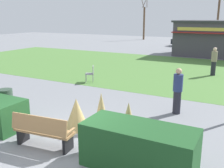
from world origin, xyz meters
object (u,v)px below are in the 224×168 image
(person_strolling, at_px, (214,61))
(person_standing, at_px, (178,91))
(park_bench, at_px, (43,131))
(trash_bin, at_px, (6,102))
(cafe_chair_center, at_px, (91,72))
(tree_left_bg, at_px, (218,18))
(parked_car_west_slot, at_px, (190,41))
(food_kiosk, at_px, (224,39))
(tree_center_bg, at_px, (144,22))

(person_strolling, height_order, person_standing, same)
(park_bench, relative_size, trash_bin, 1.88)
(cafe_chair_center, height_order, tree_left_bg, tree_left_bg)
(cafe_chair_center, bearing_deg, parked_car_west_slot, 87.48)
(person_standing, height_order, tree_left_bg, tree_left_bg)
(person_strolling, xyz_separation_m, tree_left_bg, (-2.72, 22.52, 2.37))
(cafe_chair_center, bearing_deg, person_standing, -25.64)
(person_standing, relative_size, parked_car_west_slot, 0.40)
(park_bench, relative_size, person_strolling, 1.03)
(trash_bin, height_order, tree_left_bg, tree_left_bg)
(trash_bin, relative_size, person_standing, 0.55)
(trash_bin, bearing_deg, food_kiosk, 74.60)
(park_bench, relative_size, tree_left_bg, 0.24)
(cafe_chair_center, xyz_separation_m, parked_car_west_slot, (0.89, 20.25, 0.12))
(person_standing, bearing_deg, person_strolling, -47.52)
(person_standing, bearing_deg, park_bench, 104.21)
(tree_left_bg, bearing_deg, person_strolling, -83.10)
(park_bench, bearing_deg, trash_bin, 156.24)
(cafe_chair_center, xyz_separation_m, person_standing, (5.34, -2.57, 0.33))
(cafe_chair_center, distance_m, parked_car_west_slot, 20.27)
(person_strolling, relative_size, parked_car_west_slot, 0.40)
(person_strolling, distance_m, tree_left_bg, 22.80)
(food_kiosk, bearing_deg, person_standing, -89.40)
(cafe_chair_center, relative_size, person_strolling, 0.53)
(person_strolling, relative_size, person_standing, 1.00)
(trash_bin, distance_m, tree_left_bg, 33.19)
(person_standing, bearing_deg, tree_center_bg, -21.91)
(park_bench, distance_m, person_standing, 4.98)
(person_strolling, bearing_deg, tree_left_bg, 4.88)
(trash_bin, bearing_deg, tree_center_bg, 102.96)
(cafe_chair_center, bearing_deg, tree_left_bg, 84.02)
(food_kiosk, distance_m, tree_center_bg, 18.28)
(cafe_chair_center, distance_m, person_strolling, 7.41)
(park_bench, xyz_separation_m, tree_center_bg, (-10.37, 33.55, 2.09))
(parked_car_west_slot, bearing_deg, tree_center_bg, 142.53)
(park_bench, xyz_separation_m, cafe_chair_center, (-2.85, 6.86, 0.05))
(person_strolling, bearing_deg, trash_bin, 149.37)
(tree_center_bg, bearing_deg, parked_car_west_slot, -37.47)
(person_standing, relative_size, tree_left_bg, 0.23)
(food_kiosk, xyz_separation_m, person_strolling, (0.41, -8.72, -0.71))
(trash_bin, relative_size, person_strolling, 0.55)
(person_standing, bearing_deg, parked_car_west_slot, -34.59)
(park_bench, xyz_separation_m, tree_left_bg, (0.02, 34.24, 2.76))
(cafe_chair_center, bearing_deg, person_strolling, 41.02)
(food_kiosk, bearing_deg, tree_center_bg, 134.07)
(person_strolling, height_order, parked_car_west_slot, person_strolling)
(trash_bin, xyz_separation_m, food_kiosk, (5.27, 19.14, 1.10))
(food_kiosk, bearing_deg, person_strolling, -87.29)
(cafe_chair_center, bearing_deg, food_kiosk, 69.14)
(trash_bin, bearing_deg, park_bench, -23.76)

